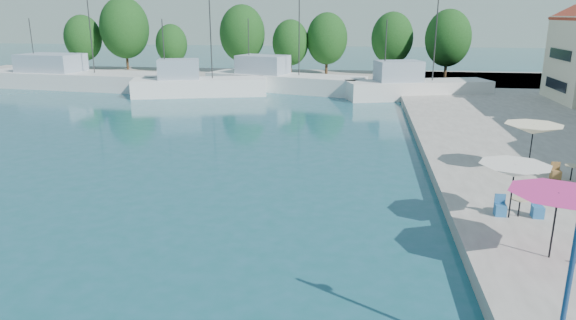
% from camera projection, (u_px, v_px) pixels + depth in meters
% --- Properties ---
extents(quay_far, '(90.00, 16.00, 0.60)m').
position_uv_depth(quay_far, '(283.00, 78.00, 66.24)').
color(quay_far, gray).
rests_on(quay_far, ground).
extents(hill_west, '(180.00, 40.00, 16.00)m').
position_uv_depth(hill_west, '(259.00, 15.00, 155.68)').
color(hill_west, gray).
rests_on(hill_west, ground).
extents(hill_east, '(140.00, 40.00, 12.00)m').
position_uv_depth(hill_east, '(484.00, 21.00, 165.40)').
color(hill_east, gray).
rests_on(hill_east, ground).
extents(trawler_01, '(23.15, 8.19, 10.20)m').
position_uv_depth(trawler_01, '(74.00, 78.00, 59.68)').
color(trawler_01, silver).
rests_on(trawler_01, ground).
extents(trawler_02, '(14.11, 7.28, 10.20)m').
position_uv_depth(trawler_02, '(196.00, 85.00, 53.62)').
color(trawler_02, white).
rests_on(trawler_02, ground).
extents(trawler_03, '(18.49, 9.71, 10.20)m').
position_uv_depth(trawler_03, '(281.00, 81.00, 57.43)').
color(trawler_03, white).
rests_on(trawler_03, ground).
extents(trawler_04, '(15.02, 7.87, 10.20)m').
position_uv_depth(trawler_04, '(415.00, 88.00, 51.86)').
color(trawler_04, silver).
rests_on(trawler_04, ground).
extents(tree_01, '(5.13, 5.13, 7.59)m').
position_uv_depth(tree_01, '(83.00, 38.00, 72.71)').
color(tree_01, '#3F2B19').
rests_on(tree_01, quay_far).
extents(tree_02, '(6.76, 6.76, 10.01)m').
position_uv_depth(tree_02, '(125.00, 28.00, 71.73)').
color(tree_02, '#3F2B19').
rests_on(tree_02, quay_far).
extents(tree_03, '(4.31, 4.31, 6.38)m').
position_uv_depth(tree_03, '(171.00, 44.00, 70.63)').
color(tree_03, '#3F2B19').
rests_on(tree_03, quay_far).
extents(tree_04, '(6.03, 6.03, 8.92)m').
position_uv_depth(tree_04, '(242.00, 34.00, 68.28)').
color(tree_04, '#3F2B19').
rests_on(tree_04, quay_far).
extents(tree_05, '(4.75, 4.75, 7.03)m').
position_uv_depth(tree_05, '(290.00, 43.00, 67.09)').
color(tree_05, '#3F2B19').
rests_on(tree_05, quay_far).
extents(tree_06, '(5.34, 5.34, 7.91)m').
position_uv_depth(tree_06, '(327.00, 39.00, 66.93)').
color(tree_06, '#3F2B19').
rests_on(tree_06, quay_far).
extents(tree_07, '(5.40, 5.40, 8.00)m').
position_uv_depth(tree_07, '(392.00, 38.00, 66.85)').
color(tree_07, '#3F2B19').
rests_on(tree_07, quay_far).
extents(tree_08, '(5.61, 5.61, 8.31)m').
position_uv_depth(tree_08, '(448.00, 38.00, 63.45)').
color(tree_08, '#3F2B19').
rests_on(tree_08, quay_far).
extents(umbrella_pink, '(3.11, 3.11, 2.24)m').
position_uv_depth(umbrella_pink, '(558.00, 200.00, 16.30)').
color(umbrella_pink, black).
rests_on(umbrella_pink, quay_right).
extents(umbrella_white, '(2.70, 2.70, 2.18)m').
position_uv_depth(umbrella_white, '(514.00, 171.00, 19.59)').
color(umbrella_white, black).
rests_on(umbrella_white, quay_right).
extents(umbrella_cream, '(2.83, 2.83, 2.45)m').
position_uv_depth(umbrella_cream, '(533.00, 129.00, 25.39)').
color(umbrella_cream, black).
rests_on(umbrella_cream, quay_right).
extents(cafe_table_02, '(1.82, 0.70, 0.76)m').
position_uv_depth(cafe_table_02, '(519.00, 210.00, 20.16)').
color(cafe_table_02, black).
rests_on(cafe_table_02, quay_right).
extents(cafe_table_03, '(1.82, 0.70, 0.76)m').
position_uv_depth(cafe_table_03, '(571.00, 175.00, 24.55)').
color(cafe_table_03, black).
rests_on(cafe_table_03, quay_right).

